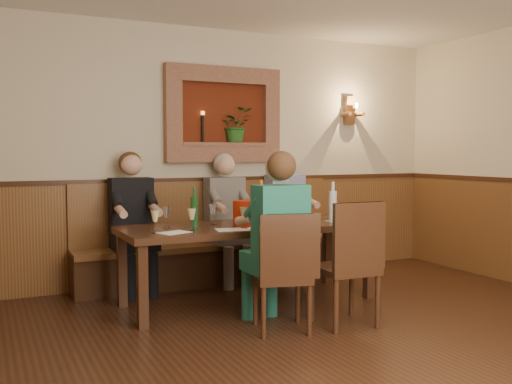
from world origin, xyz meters
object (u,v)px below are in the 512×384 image
Objects in this scene: person_bench_left at (134,235)px; bench at (213,253)px; person_bench_mid at (228,230)px; wine_bottle_green_a at (261,206)px; person_bench_right at (289,225)px; chair_near_right at (346,289)px; water_bottle at (333,206)px; wine_bottle_green_b at (194,211)px; chair_near_left at (282,297)px; dining_table at (249,232)px; person_chair_front at (275,255)px; spittoon_bucket at (244,214)px.

bench is at bearing 6.77° from person_bench_left.
person_bench_mid is 3.36× the size of wine_bottle_green_a.
person_bench_left is 1.00× the size of person_bench_right.
water_bottle is (0.39, 0.79, 0.61)m from chair_near_right.
chair_near_right is 1.17m from wine_bottle_green_a.
wine_bottle_green_a is 0.65m from wine_bottle_green_b.
chair_near_right is 2.62× the size of water_bottle.
chair_near_right is 2.82× the size of wine_bottle_green_b.
bench is 1.85m from chair_near_left.
dining_table is 1.67× the size of person_bench_left.
chair_near_left is at bearing -98.15° from dining_table.
water_bottle is (0.94, 0.71, 0.63)m from chair_near_left.
person_bench_left is 3.92× the size of wine_bottle_green_b.
person_bench_mid reaches higher than chair_near_right.
person_bench_right is at bearing -0.06° from person_bench_mid.
bench is at bearing 85.86° from person_chair_front.
wine_bottle_green_a is at bearing -28.51° from dining_table.
spittoon_bucket is (0.02, 0.66, 0.27)m from person_chair_front.
person_chair_front is 3.41× the size of wine_bottle_green_a.
chair_near_left is 0.67× the size of person_chair_front.
person_bench_left is at bearing 136.90° from dining_table.
person_bench_left reaches higher than wine_bottle_green_a.
dining_table is 0.58m from wine_bottle_green_b.
spittoon_bucket is at bearing 103.42° from chair_near_left.
chair_near_right is at bearing -81.11° from person_bench_mid.
spittoon_bucket is (-0.24, -0.95, 0.28)m from person_bench_mid.
chair_near_right is 1.51m from wine_bottle_green_b.
person_bench_left is 3.64× the size of water_bottle.
water_bottle reaches higher than chair_near_right.
wine_bottle_green_a is (1.00, -0.89, 0.33)m from person_bench_left.
dining_table is 1.14m from chair_near_right.
wine_bottle_green_a is 1.15× the size of wine_bottle_green_b.
chair_near_left is 0.34m from person_chair_front.
bench is 7.11× the size of wine_bottle_green_a.
person_bench_right is at bearing 75.16° from chair_near_left.
bench is 1.17m from wine_bottle_green_a.
spittoon_bucket is at bearing -136.18° from person_bench_right.
person_bench_mid is 0.99× the size of person_chair_front.
bench is 2.90× the size of chair_near_right.
wine_bottle_green_a is at bearing -41.81° from person_bench_left.
bench is (0.00, 0.94, -0.35)m from dining_table.
person_bench_right reaches higher than dining_table.
person_chair_front reaches higher than chair_near_left.
person_bench_right is (1.79, -0.00, 0.00)m from person_bench_left.
chair_near_right is 1.16m from spittoon_bucket.
dining_table is at bearing 97.44° from chair_near_left.
spittoon_bucket is (-0.99, -0.95, 0.27)m from person_bench_right.
spittoon_bucket is at bearing -130.54° from dining_table.
chair_near_right is 2.27m from person_bench_left.
water_bottle is at bearing 52.48° from chair_near_left.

